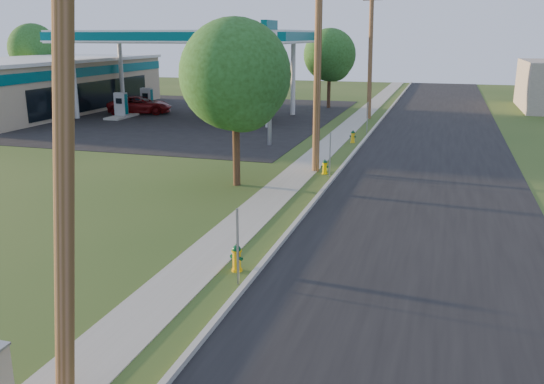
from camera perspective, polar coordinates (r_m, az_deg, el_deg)
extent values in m
plane|color=#2B481A|center=(11.48, -12.11, -17.10)|extent=(140.00, 140.00, 0.00)
cube|color=black|center=(19.38, 14.63, -3.48)|extent=(8.00, 120.00, 0.02)
cube|color=#A9A79A|center=(19.85, 3.05, -2.34)|extent=(0.15, 120.00, 0.15)
cube|color=gray|center=(20.33, -1.75, -2.07)|extent=(1.50, 120.00, 0.03)
cube|color=black|center=(45.90, -10.66, 7.45)|extent=(26.00, 28.00, 0.02)
cylinder|color=brown|center=(9.33, -19.95, 6.15)|extent=(1.31, 0.32, 9.48)
cylinder|color=brown|center=(26.01, 4.55, 12.65)|extent=(0.32, 0.32, 9.80)
cylinder|color=brown|center=(43.76, 9.72, 13.36)|extent=(0.49, 0.32, 9.50)
cube|color=brown|center=(43.81, 9.95, 18.26)|extent=(1.40, 0.10, 0.12)
cube|color=gray|center=(14.37, -3.42, -5.46)|extent=(0.05, 0.04, 2.00)
cube|color=gray|center=(25.35, 5.76, 3.66)|extent=(0.05, 0.04, 2.00)
cube|color=gray|center=(37.24, 9.43, 7.26)|extent=(0.05, 0.04, 2.00)
cylinder|color=silver|center=(45.67, -19.01, 10.31)|extent=(0.36, 0.36, 5.50)
cylinder|color=silver|center=(51.17, -14.70, 11.09)|extent=(0.36, 0.36, 5.50)
cylinder|color=silver|center=(38.96, -0.41, 10.40)|extent=(0.36, 0.36, 5.50)
cylinder|color=silver|center=(45.29, 2.10, 11.08)|extent=(0.36, 0.36, 5.50)
cube|color=silver|center=(44.61, -8.68, 14.98)|extent=(18.00, 9.00, 0.90)
cube|color=#00565E|center=(44.61, -8.68, 14.98)|extent=(18.15, 9.15, 0.63)
cube|color=silver|center=(44.61, -8.67, 14.57)|extent=(18.18, 9.18, 0.10)
cube|color=#A9A79A|center=(45.37, -14.66, 7.23)|extent=(1.20, 3.20, 0.18)
cube|color=#9EA0A3|center=(45.26, -14.74, 8.43)|extent=(0.90, 0.50, 1.70)
cube|color=#00565E|center=(45.26, -14.74, 8.43)|extent=(0.94, 0.40, 1.50)
cube|color=black|center=(45.00, -14.94, 8.70)|extent=(0.50, 0.02, 0.40)
cube|color=#A9A79A|center=(41.45, -3.86, 6.97)|extent=(1.20, 3.20, 0.18)
cube|color=#9EA0A3|center=(41.32, -3.89, 8.28)|extent=(0.90, 0.50, 1.70)
cube|color=#00565E|center=(41.32, -3.89, 8.28)|extent=(0.94, 0.40, 1.50)
cube|color=black|center=(41.04, -4.02, 8.58)|extent=(0.50, 0.02, 0.40)
cube|color=#A9A79A|center=(48.80, -12.23, 7.92)|extent=(1.20, 3.20, 0.18)
cube|color=#9EA0A3|center=(48.70, -12.29, 9.04)|extent=(0.90, 0.50, 1.70)
cube|color=#00565E|center=(48.70, -12.29, 9.04)|extent=(0.94, 0.40, 1.50)
cube|color=black|center=(48.44, -12.47, 9.29)|extent=(0.50, 0.02, 0.40)
cube|color=#A9A79A|center=(45.18, -2.07, 7.68)|extent=(1.20, 3.20, 0.18)
cube|color=#9EA0A3|center=(45.06, -2.09, 8.89)|extent=(0.90, 0.50, 1.70)
cube|color=#00565E|center=(45.06, -2.09, 8.89)|extent=(0.94, 0.40, 1.50)
cube|color=black|center=(44.78, -2.20, 9.17)|extent=(0.50, 0.02, 0.40)
cube|color=tan|center=(51.65, -21.86, 9.70)|extent=(10.00, 22.00, 4.00)
cube|color=#00565E|center=(48.61, -17.27, 11.36)|extent=(0.06, 22.00, 0.70)
cube|color=black|center=(48.75, -17.08, 9.14)|extent=(0.06, 16.06, 2.20)
cube|color=silver|center=(51.52, -22.10, 12.04)|extent=(10.40, 22.40, 0.25)
cylinder|color=gray|center=(32.50, -0.25, 8.98)|extent=(0.24, 0.24, 5.00)
cube|color=silver|center=(32.30, -0.26, 14.81)|extent=(0.30, 2.00, 2.00)
cube|color=#00565E|center=(32.30, -0.26, 16.23)|extent=(0.34, 2.04, 0.50)
cylinder|color=#362918|center=(23.79, -3.57, 4.79)|extent=(0.30, 0.30, 3.50)
sphere|color=#204115|center=(23.44, -3.68, 11.54)|extent=(4.49, 4.49, 4.49)
sphere|color=#204115|center=(23.08, -2.97, 9.74)|extent=(3.08, 3.08, 3.08)
cylinder|color=#362918|center=(50.07, 5.66, 10.24)|extent=(0.30, 0.30, 3.43)
sphere|color=#204115|center=(49.91, 5.74, 13.38)|extent=(4.39, 4.39, 4.39)
sphere|color=#204115|center=(49.57, 6.12, 12.56)|extent=(3.02, 3.02, 3.02)
cylinder|color=#362918|center=(62.30, -22.29, 10.30)|extent=(0.30, 0.30, 3.70)
sphere|color=#204115|center=(62.17, -22.57, 13.01)|extent=(4.73, 4.73, 4.73)
sphere|color=#204115|center=(61.71, -22.38, 12.33)|extent=(3.25, 3.25, 3.25)
cylinder|color=#E7AB0C|center=(15.51, -3.49, -7.70)|extent=(0.28, 0.28, 0.06)
cylinder|color=#E7AB0C|center=(15.41, -3.51, -6.76)|extent=(0.22, 0.22, 0.61)
cylinder|color=#E7AB0C|center=(15.31, -3.53, -5.84)|extent=(0.28, 0.28, 0.04)
sphere|color=#063D1B|center=(15.29, -3.53, -5.70)|extent=(0.23, 0.23, 0.23)
cylinder|color=#063D1B|center=(15.25, -3.54, -5.27)|extent=(0.05, 0.05, 0.06)
cylinder|color=#063D1B|center=(15.28, -3.90, -6.63)|extent=(0.15, 0.16, 0.11)
cylinder|color=#063D1B|center=(15.47, -3.89, -6.35)|extent=(0.13, 0.13, 0.09)
cylinder|color=#063D1B|center=(15.28, -3.13, -6.61)|extent=(0.13, 0.13, 0.09)
cylinder|color=#FBD100|center=(26.15, 5.24, 1.85)|extent=(0.25, 0.25, 0.05)
cylinder|color=#FBD100|center=(26.09, 5.25, 2.37)|extent=(0.20, 0.20, 0.54)
cylinder|color=#FBD100|center=(26.04, 5.26, 2.87)|extent=(0.25, 0.25, 0.04)
sphere|color=#0D3E23|center=(26.03, 5.26, 2.94)|extent=(0.21, 0.21, 0.21)
cylinder|color=#0D3E23|center=(26.01, 5.27, 3.18)|extent=(0.04, 0.04, 0.05)
cylinder|color=#0D3E23|center=(25.96, 5.18, 2.46)|extent=(0.10, 0.11, 0.10)
cylinder|color=#0D3E23|center=(26.11, 4.99, 2.54)|extent=(0.09, 0.09, 0.08)
cylinder|color=#0D3E23|center=(26.05, 5.52, 2.50)|extent=(0.09, 0.09, 0.08)
cylinder|color=yellow|center=(34.01, 7.99, 4.91)|extent=(0.27, 0.27, 0.06)
cylinder|color=yellow|center=(33.96, 8.01, 5.35)|extent=(0.21, 0.21, 0.59)
cylinder|color=yellow|center=(33.92, 8.02, 5.77)|extent=(0.27, 0.27, 0.04)
sphere|color=#043819|center=(33.91, 8.03, 5.83)|extent=(0.22, 0.22, 0.22)
cylinder|color=#043819|center=(33.90, 8.03, 6.03)|extent=(0.05, 0.05, 0.06)
cylinder|color=#043819|center=(33.83, 7.89, 5.45)|extent=(0.14, 0.15, 0.11)
cylinder|color=#043819|center=(34.02, 7.82, 5.50)|extent=(0.12, 0.12, 0.09)
cylinder|color=#043819|center=(33.88, 8.21, 5.45)|extent=(0.12, 0.12, 0.09)
imported|color=maroon|center=(47.39, -12.95, 8.40)|extent=(5.45, 3.74, 1.38)
imported|color=#AAADB2|center=(43.32, -3.10, 8.34)|extent=(4.97, 2.08, 1.68)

